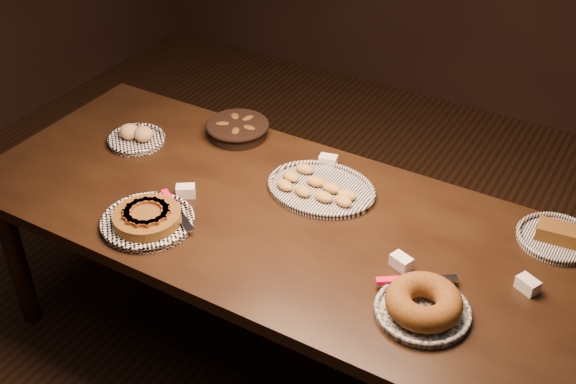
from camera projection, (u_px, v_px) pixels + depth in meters
The scene contains 9 objects.
ground at pixel (282, 355), 3.06m from camera, with size 5.00×5.00×0.00m, color black.
buffet_table at pixel (282, 230), 2.67m from camera, with size 2.40×1.00×0.75m.
apple_tart_plate at pixel (148, 219), 2.56m from camera, with size 0.35×0.34×0.06m.
madeleine_platter at pixel (320, 188), 2.73m from camera, with size 0.42×0.34×0.05m.
bundt_cake_plate at pixel (423, 305), 2.19m from camera, with size 0.33×0.35×0.09m.
croissant_basket at pixel (238, 128), 3.05m from camera, with size 0.28×0.28×0.07m.
bread_roll_plate at pixel (136, 137), 3.02m from camera, with size 0.24×0.24×0.08m.
loaf_plate at pixel (557, 237), 2.49m from camera, with size 0.28×0.28×0.06m.
tent_cards at pixel (301, 200), 2.66m from camera, with size 1.79×0.52×0.04m.
Camera 1 is at (1.08, -1.78, 2.35)m, focal length 45.00 mm.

